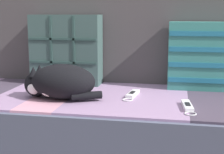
{
  "coord_description": "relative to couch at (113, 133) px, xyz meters",
  "views": [
    {
      "loc": [
        0.32,
        -1.53,
        0.81
      ],
      "look_at": [
        0.01,
        0.06,
        0.51
      ],
      "focal_mm": 55.0,
      "sensor_mm": 36.0,
      "label": 1
    }
  ],
  "objects": [
    {
      "name": "throw_pillow_quilted",
      "position": [
        -0.31,
        0.2,
        0.4
      ],
      "size": [
        0.4,
        0.14,
        0.39
      ],
      "color": "#38514C",
      "rests_on": "couch"
    },
    {
      "name": "couch",
      "position": [
        0.0,
        0.0,
        0.0
      ],
      "size": [
        1.97,
        0.83,
        0.41
      ],
      "color": "#3D3838",
      "rests_on": "ground_plane"
    },
    {
      "name": "game_remote_far",
      "position": [
        0.1,
        -0.03,
        0.22
      ],
      "size": [
        0.07,
        0.2,
        0.02
      ],
      "color": "white",
      "rests_on": "couch"
    },
    {
      "name": "sofa_backrest",
      "position": [
        0.0,
        0.35,
        0.47
      ],
      "size": [
        1.93,
        0.14,
        0.52
      ],
      "color": "#474242",
      "rests_on": "couch"
    },
    {
      "name": "game_remote_near",
      "position": [
        0.36,
        -0.21,
        0.22
      ],
      "size": [
        0.06,
        0.21,
        0.02
      ],
      "color": "white",
      "rests_on": "couch"
    },
    {
      "name": "sleeping_cat",
      "position": [
        -0.24,
        -0.15,
        0.29
      ],
      "size": [
        0.39,
        0.23,
        0.16
      ],
      "color": "black",
      "rests_on": "couch"
    },
    {
      "name": "throw_pillow_striped",
      "position": [
        0.49,
        0.2,
        0.39
      ],
      "size": [
        0.45,
        0.14,
        0.36
      ],
      "color": "#337A70",
      "rests_on": "couch"
    }
  ]
}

